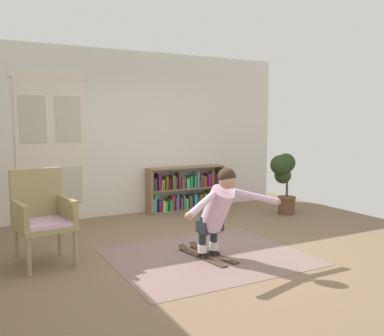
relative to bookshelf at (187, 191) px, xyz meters
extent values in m
plane|color=#7B6148|center=(-0.99, -2.39, -0.36)|extent=(7.20, 7.20, 0.00)
cube|color=silver|center=(-0.99, 0.21, 1.09)|extent=(6.00, 0.10, 2.90)
cube|color=silver|center=(-2.68, 0.16, 0.82)|extent=(0.55, 0.04, 2.35)
cube|color=#BCB8A5|center=(-2.68, 0.14, 1.34)|extent=(0.41, 0.01, 0.76)
cube|color=#BCB8A5|center=(-2.68, 0.14, 0.23)|extent=(0.41, 0.01, 0.64)
cube|color=silver|center=(-2.13, 0.16, 0.82)|extent=(0.55, 0.04, 2.35)
cube|color=#BCB8A5|center=(-2.13, 0.14, 1.34)|extent=(0.41, 0.01, 0.76)
cube|color=#BCB8A5|center=(-2.13, 0.14, 0.23)|extent=(0.41, 0.01, 0.64)
cube|color=silver|center=(-2.41, 0.16, 2.04)|extent=(1.22, 0.04, 0.10)
cube|color=#836560|center=(-1.08, -2.66, -0.35)|extent=(2.30, 1.91, 0.01)
cube|color=#896C4B|center=(-0.76, 0.00, 0.05)|extent=(0.04, 0.30, 0.81)
cube|color=#896C4B|center=(0.73, 0.00, 0.05)|extent=(0.04, 0.30, 0.81)
cube|color=#896C4B|center=(-0.02, 0.00, -0.35)|extent=(1.49, 0.30, 0.02)
cube|color=#896C4B|center=(-0.02, 0.00, 0.05)|extent=(1.49, 0.30, 0.02)
cube|color=#896C4B|center=(-0.02, 0.00, 0.45)|extent=(1.49, 0.30, 0.02)
cube|color=teal|center=(-0.72, -0.01, -0.22)|extent=(0.06, 0.18, 0.24)
cube|color=#29B896|center=(-0.66, 0.02, -0.19)|extent=(0.04, 0.17, 0.30)
cube|color=#781762|center=(-0.59, 0.01, -0.23)|extent=(0.05, 0.23, 0.21)
cube|color=#B0BD5C|center=(-0.51, 0.00, -0.24)|extent=(0.07, 0.22, 0.20)
cube|color=#26D846|center=(-0.43, 0.01, -0.24)|extent=(0.04, 0.18, 0.19)
cube|color=#228946|center=(-0.37, 0.01, -0.23)|extent=(0.05, 0.24, 0.21)
cube|color=#A52B3C|center=(-0.32, 0.01, -0.21)|extent=(0.06, 0.20, 0.26)
cube|color=#523486|center=(-0.25, -0.02, -0.22)|extent=(0.05, 0.15, 0.23)
cube|color=#569F7A|center=(-0.20, 0.01, -0.20)|extent=(0.03, 0.16, 0.27)
cube|color=#974286|center=(-0.14, 0.00, -0.23)|extent=(0.03, 0.19, 0.21)
cube|color=#4E7D62|center=(-0.09, 0.01, -0.20)|extent=(0.03, 0.20, 0.26)
cube|color=#3ECC57|center=(-0.04, -0.01, -0.23)|extent=(0.05, 0.18, 0.20)
cube|color=brown|center=(0.04, 0.00, -0.21)|extent=(0.05, 0.22, 0.26)
cube|color=brown|center=(0.09, 0.02, -0.23)|extent=(0.04, 0.16, 0.21)
cube|color=#348BD7|center=(0.16, 0.01, -0.20)|extent=(0.05, 0.20, 0.27)
cube|color=#335F32|center=(0.21, 0.00, -0.23)|extent=(0.03, 0.16, 0.21)
cube|color=brown|center=(0.26, 0.01, -0.21)|extent=(0.08, 0.21, 0.26)
cube|color=#25651F|center=(0.31, -0.01, -0.20)|extent=(0.03, 0.15, 0.26)
cube|color=tan|center=(0.37, 0.01, -0.20)|extent=(0.04, 0.19, 0.27)
cube|color=#80CFB4|center=(0.43, 0.01, -0.22)|extent=(0.06, 0.17, 0.23)
cube|color=green|center=(0.49, 0.00, -0.19)|extent=(0.06, 0.23, 0.30)
cube|color=#931977|center=(0.53, 0.01, -0.20)|extent=(0.03, 0.18, 0.28)
cube|color=#462960|center=(0.60, 0.00, -0.19)|extent=(0.04, 0.21, 0.28)
cube|color=#789947|center=(0.67, 0.01, -0.19)|extent=(0.06, 0.24, 0.30)
cube|color=#2F224F|center=(-0.72, -0.02, 0.18)|extent=(0.04, 0.21, 0.24)
cube|color=#42601F|center=(-0.66, 0.02, 0.17)|extent=(0.03, 0.20, 0.22)
cube|color=#6B1469|center=(-0.60, -0.01, 0.21)|extent=(0.04, 0.20, 0.30)
cube|color=olive|center=(-0.54, -0.01, 0.16)|extent=(0.04, 0.20, 0.19)
cube|color=olive|center=(-0.49, 0.02, 0.15)|extent=(0.03, 0.17, 0.18)
cube|color=brown|center=(-0.43, 0.00, 0.19)|extent=(0.05, 0.16, 0.25)
cube|color=#570F24|center=(-0.38, 0.00, 0.16)|extent=(0.05, 0.15, 0.20)
cube|color=#4D6539|center=(-0.31, -0.01, 0.19)|extent=(0.05, 0.20, 0.25)
cube|color=#702653|center=(-0.25, -0.02, 0.17)|extent=(0.03, 0.16, 0.21)
cube|color=#513323|center=(-0.19, -0.01, 0.21)|extent=(0.05, 0.19, 0.30)
cube|color=#753E66|center=(-0.13, -0.02, 0.17)|extent=(0.04, 0.24, 0.22)
cube|color=maroon|center=(-0.08, 0.02, 0.17)|extent=(0.03, 0.22, 0.21)
cube|color=#44D877|center=(-0.01, -0.01, 0.15)|extent=(0.06, 0.17, 0.18)
cube|color=#3C8F44|center=(0.06, 0.00, 0.17)|extent=(0.04, 0.18, 0.22)
cube|color=#277D63|center=(0.14, 0.00, 0.18)|extent=(0.05, 0.24, 0.23)
cube|color=#66B4A9|center=(0.19, -0.02, 0.21)|extent=(0.03, 0.24, 0.30)
cube|color=brown|center=(0.26, -0.02, 0.18)|extent=(0.07, 0.21, 0.24)
cube|color=brown|center=(0.33, -0.01, 0.17)|extent=(0.04, 0.20, 0.22)
cube|color=brown|center=(0.38, -0.02, 0.16)|extent=(0.05, 0.15, 0.20)
cube|color=#821A6B|center=(0.44, -0.01, 0.19)|extent=(0.05, 0.23, 0.25)
cube|color=brown|center=(0.49, -0.02, 0.17)|extent=(0.04, 0.24, 0.23)
cube|color=#4E6B39|center=(0.55, 0.01, 0.20)|extent=(0.05, 0.15, 0.29)
cube|color=maroon|center=(0.61, 0.02, 0.18)|extent=(0.03, 0.14, 0.23)
cube|color=#361E57|center=(0.67, 0.01, 0.17)|extent=(0.06, 0.14, 0.22)
cylinder|color=tan|center=(-3.10, -2.31, -0.15)|extent=(0.06, 0.06, 0.42)
cylinder|color=tan|center=(-2.58, -2.23, -0.15)|extent=(0.06, 0.06, 0.42)
cylinder|color=tan|center=(-3.17, -1.79, -0.15)|extent=(0.06, 0.06, 0.42)
cylinder|color=tan|center=(-2.66, -1.72, -0.15)|extent=(0.06, 0.06, 0.42)
cube|color=tan|center=(-2.88, -2.01, 0.09)|extent=(0.68, 0.68, 0.06)
cube|color=#E0A8D9|center=(-2.88, -2.01, 0.14)|extent=(0.61, 0.61, 0.04)
cube|color=tan|center=(-2.92, -1.75, 0.44)|extent=(0.60, 0.15, 0.60)
cube|color=tan|center=(-3.14, -2.05, 0.26)|extent=(0.14, 0.56, 0.28)
cube|color=tan|center=(-2.61, -1.97, 0.26)|extent=(0.14, 0.56, 0.28)
cylinder|color=brown|center=(1.42, -1.19, -0.20)|extent=(0.29, 0.29, 0.31)
cylinder|color=brown|center=(1.42, -1.19, -0.06)|extent=(0.32, 0.32, 0.04)
cylinder|color=#4C3823|center=(1.42, -1.19, 0.14)|extent=(0.04, 0.04, 0.36)
sphere|color=#263B1A|center=(1.39, -1.10, 0.34)|extent=(0.30, 0.30, 0.30)
sphere|color=#263B1A|center=(1.42, -1.14, 0.57)|extent=(0.34, 0.34, 0.34)
sphere|color=#263B1A|center=(1.44, -1.10, 0.54)|extent=(0.33, 0.33, 0.33)
sphere|color=#263B1A|center=(1.29, -1.14, 0.53)|extent=(0.36, 0.36, 0.36)
cube|color=#483424|center=(-1.17, -2.67, -0.34)|extent=(0.22, 0.85, 0.01)
cube|color=#483424|center=(-1.23, -2.28, -0.31)|extent=(0.11, 0.13, 0.06)
cube|color=black|center=(-1.16, -2.69, -0.32)|extent=(0.10, 0.13, 0.04)
cube|color=#483424|center=(-0.99, -2.64, -0.34)|extent=(0.22, 0.85, 0.01)
cube|color=#483424|center=(-1.05, -2.25, -0.31)|extent=(0.11, 0.13, 0.06)
cube|color=black|center=(-0.98, -2.66, -0.32)|extent=(0.10, 0.13, 0.04)
cylinder|color=white|center=(-1.17, -2.67, -0.23)|extent=(0.13, 0.13, 0.10)
cylinder|color=#20282D|center=(-1.17, -2.67, -0.03)|extent=(0.10, 0.10, 0.30)
cylinder|color=#20282D|center=(-1.16, -2.71, 0.06)|extent=(0.13, 0.13, 0.22)
cylinder|color=white|center=(-0.99, -2.64, -0.23)|extent=(0.13, 0.13, 0.10)
cylinder|color=#20282D|center=(-0.99, -2.64, -0.03)|extent=(0.10, 0.10, 0.30)
cylinder|color=#20282D|center=(-0.98, -2.68, 0.06)|extent=(0.13, 0.13, 0.22)
cube|color=#20282D|center=(-1.07, -2.69, 0.04)|extent=(0.32, 0.22, 0.14)
cylinder|color=silver|center=(-1.05, -2.82, 0.27)|extent=(0.35, 0.53, 0.59)
sphere|color=tan|center=(-1.02, -3.00, 0.63)|extent=(0.23, 0.23, 0.20)
sphere|color=#382619|center=(-1.02, -2.99, 0.67)|extent=(0.24, 0.24, 0.21)
cylinder|color=silver|center=(-1.42, -3.11, 0.41)|extent=(0.53, 0.38, 0.22)
sphere|color=tan|center=(-1.65, -3.26, 0.34)|extent=(0.10, 0.10, 0.09)
cylinder|color=silver|center=(-0.61, -2.99, 0.41)|extent=(0.58, 0.22, 0.22)
sphere|color=tan|center=(-0.34, -3.06, 0.34)|extent=(0.10, 0.10, 0.09)
camera|label=1|loc=(-3.61, -7.01, 1.29)|focal=39.52mm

